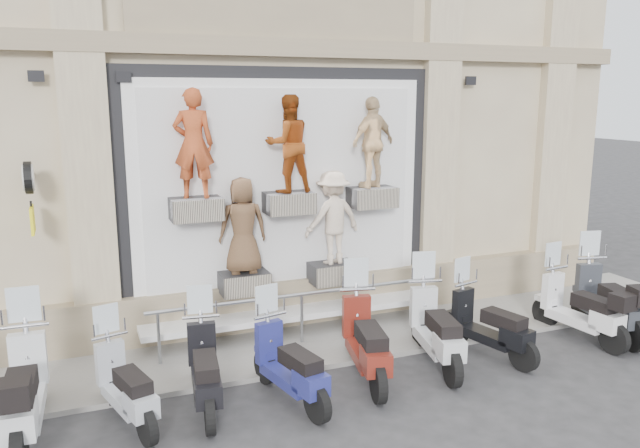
% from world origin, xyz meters
% --- Properties ---
extents(ground, '(90.00, 90.00, 0.00)m').
position_xyz_m(ground, '(0.00, 0.00, 0.00)').
color(ground, '#2A2A2D').
rests_on(ground, ground).
extents(sidewalk, '(16.00, 2.20, 0.08)m').
position_xyz_m(sidewalk, '(0.00, 2.10, 0.04)').
color(sidewalk, gray).
rests_on(sidewalk, ground).
extents(building, '(14.00, 8.60, 12.00)m').
position_xyz_m(building, '(0.00, 7.00, 6.00)').
color(building, '#C6B790').
rests_on(building, ground).
extents(shop_vitrine, '(5.60, 0.83, 4.30)m').
position_xyz_m(shop_vitrine, '(0.06, 2.75, 2.37)').
color(shop_vitrine, black).
rests_on(shop_vitrine, ground).
extents(guard_rail, '(5.06, 0.10, 0.93)m').
position_xyz_m(guard_rail, '(0.00, 2.00, 0.47)').
color(guard_rail, '#9EA0A5').
rests_on(guard_rail, ground).
extents(clock_sign_bracket, '(0.10, 0.80, 1.02)m').
position_xyz_m(clock_sign_bracket, '(-3.90, 2.47, 2.80)').
color(clock_sign_bracket, black).
rests_on(clock_sign_bracket, ground).
extents(scooter_b, '(0.72, 2.14, 1.72)m').
position_xyz_m(scooter_b, '(-4.06, 0.58, 0.86)').
color(scooter_b, silver).
rests_on(scooter_b, ground).
extents(scooter_c, '(0.96, 1.82, 1.42)m').
position_xyz_m(scooter_c, '(-2.91, 0.51, 0.71)').
color(scooter_c, '#989CA5').
rests_on(scooter_c, ground).
extents(scooter_d, '(0.79, 1.92, 1.51)m').
position_xyz_m(scooter_d, '(-1.90, 0.54, 0.76)').
color(scooter_d, black).
rests_on(scooter_d, ground).
extents(scooter_e, '(0.91, 1.91, 1.50)m').
position_xyz_m(scooter_e, '(-0.81, 0.28, 0.75)').
color(scooter_e, navy).
rests_on(scooter_e, ground).
extents(scooter_f, '(1.02, 2.11, 1.65)m').
position_xyz_m(scooter_f, '(0.45, 0.53, 0.83)').
color(scooter_f, '#601910').
rests_on(scooter_f, ground).
extents(scooter_g, '(1.02, 2.10, 1.64)m').
position_xyz_m(scooter_g, '(1.65, 0.55, 0.82)').
color(scooter_g, '#B0B4B7').
rests_on(scooter_g, ground).
extents(scooter_h, '(0.96, 1.92, 1.50)m').
position_xyz_m(scooter_h, '(2.61, 0.51, 0.75)').
color(scooter_h, black).
rests_on(scooter_h, ground).
extents(scooter_i, '(0.77, 1.98, 1.57)m').
position_xyz_m(scooter_i, '(4.46, 0.53, 0.78)').
color(scooter_i, silver).
rests_on(scooter_i, ground).
extents(scooter_j, '(1.07, 2.17, 1.69)m').
position_xyz_m(scooter_j, '(5.10, 0.53, 0.85)').
color(scooter_j, '#292C32').
rests_on(scooter_j, ground).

